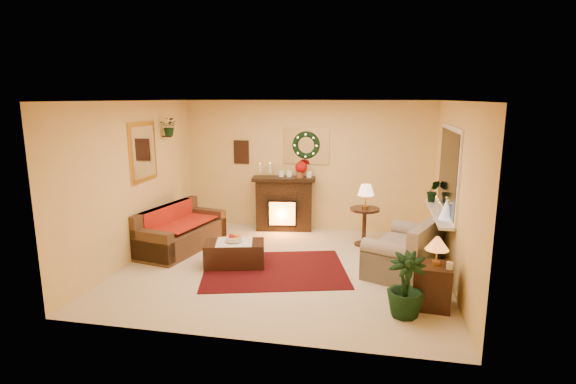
% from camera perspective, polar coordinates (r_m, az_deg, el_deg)
% --- Properties ---
extents(floor, '(5.00, 5.00, 0.00)m').
position_cam_1_polar(floor, '(7.26, -0.54, -9.49)').
color(floor, beige).
rests_on(floor, ground).
extents(ceiling, '(5.00, 5.00, 0.00)m').
position_cam_1_polar(ceiling, '(6.76, -0.59, 11.51)').
color(ceiling, white).
rests_on(ceiling, ground).
extents(wall_back, '(5.00, 5.00, 0.00)m').
position_cam_1_polar(wall_back, '(9.07, 2.33, 3.35)').
color(wall_back, '#EFD88C').
rests_on(wall_back, ground).
extents(wall_front, '(5.00, 5.00, 0.00)m').
position_cam_1_polar(wall_front, '(4.77, -6.07, -4.54)').
color(wall_front, '#EFD88C').
rests_on(wall_front, ground).
extents(wall_left, '(4.50, 4.50, 0.00)m').
position_cam_1_polar(wall_left, '(7.79, -18.89, 1.29)').
color(wall_left, '#EFD88C').
rests_on(wall_left, ground).
extents(wall_right, '(4.50, 4.50, 0.00)m').
position_cam_1_polar(wall_right, '(6.85, 20.39, -0.20)').
color(wall_right, '#EFD88C').
rests_on(wall_right, ground).
extents(area_rug, '(2.55, 2.16, 0.01)m').
position_cam_1_polar(area_rug, '(7.13, -1.72, -9.84)').
color(area_rug, maroon).
rests_on(area_rug, floor).
extents(sofa, '(1.13, 1.90, 0.76)m').
position_cam_1_polar(sofa, '(8.18, -13.41, -4.15)').
color(sofa, '#3C2715').
rests_on(sofa, floor).
extents(red_throw, '(0.83, 1.35, 0.02)m').
position_cam_1_polar(red_throw, '(8.33, -13.36, -3.69)').
color(red_throw, red).
rests_on(red_throw, sofa).
extents(fireplace, '(1.16, 0.51, 1.02)m').
position_cam_1_polar(fireplace, '(9.09, -0.50, -1.45)').
color(fireplace, black).
rests_on(fireplace, floor).
extents(poinsettia, '(0.24, 0.24, 0.24)m').
position_cam_1_polar(poinsettia, '(8.87, 1.69, 3.15)').
color(poinsettia, '#A00D09').
rests_on(poinsettia, fireplace).
extents(mantel_candle_a, '(0.06, 0.06, 0.17)m').
position_cam_1_polar(mantel_candle_a, '(9.04, -3.58, 3.05)').
color(mantel_candle_a, beige).
rests_on(mantel_candle_a, fireplace).
extents(mantel_candle_b, '(0.07, 0.07, 0.20)m').
position_cam_1_polar(mantel_candle_b, '(9.02, -2.29, 3.04)').
color(mantel_candle_b, white).
rests_on(mantel_candle_b, fireplace).
extents(mantel_mirror, '(0.92, 0.02, 0.72)m').
position_cam_1_polar(mantel_mirror, '(9.00, 2.33, 5.85)').
color(mantel_mirror, white).
rests_on(mantel_mirror, wall_back).
extents(wreath, '(0.55, 0.11, 0.55)m').
position_cam_1_polar(wreath, '(8.96, 2.29, 5.95)').
color(wreath, '#194719').
rests_on(wreath, wall_back).
extents(wall_art, '(0.32, 0.03, 0.48)m').
position_cam_1_polar(wall_art, '(9.32, -5.94, 5.07)').
color(wall_art, '#381E11').
rests_on(wall_art, wall_back).
extents(gold_mirror, '(0.03, 0.84, 1.00)m').
position_cam_1_polar(gold_mirror, '(7.97, -17.92, 4.86)').
color(gold_mirror, gold).
rests_on(gold_mirror, wall_left).
extents(hanging_plant, '(0.33, 0.28, 0.36)m').
position_cam_1_polar(hanging_plant, '(8.55, -14.75, 6.97)').
color(hanging_plant, '#194719').
rests_on(hanging_plant, wall_left).
extents(loveseat, '(1.35, 1.67, 0.84)m').
position_cam_1_polar(loveseat, '(7.20, 14.64, -6.50)').
color(loveseat, '#A49D89').
rests_on(loveseat, floor).
extents(window_frame, '(0.03, 1.86, 1.36)m').
position_cam_1_polar(window_frame, '(7.34, 19.75, 2.60)').
color(window_frame, white).
rests_on(window_frame, wall_right).
extents(window_glass, '(0.02, 1.70, 1.22)m').
position_cam_1_polar(window_glass, '(7.33, 19.64, 2.61)').
color(window_glass, black).
rests_on(window_glass, wall_right).
extents(window_sill, '(0.22, 1.86, 0.04)m').
position_cam_1_polar(window_sill, '(7.45, 18.59, -2.53)').
color(window_sill, white).
rests_on(window_sill, wall_right).
extents(mini_tree, '(0.21, 0.21, 0.32)m').
position_cam_1_polar(mini_tree, '(6.97, 19.45, -2.11)').
color(mini_tree, white).
rests_on(mini_tree, window_sill).
extents(sill_plant, '(0.27, 0.22, 0.50)m').
position_cam_1_polar(sill_plant, '(8.06, 17.96, 0.14)').
color(sill_plant, '#213E1C').
rests_on(sill_plant, window_sill).
extents(side_table_round, '(0.60, 0.60, 0.69)m').
position_cam_1_polar(side_table_round, '(8.31, 9.64, -4.51)').
color(side_table_round, '#3F2015').
rests_on(side_table_round, floor).
extents(lamp_cream, '(0.29, 0.29, 0.45)m').
position_cam_1_polar(lamp_cream, '(8.15, 9.84, -0.80)').
color(lamp_cream, '#FFC88F').
rests_on(lamp_cream, side_table_round).
extents(end_table_square, '(0.50, 0.50, 0.57)m').
position_cam_1_polar(end_table_square, '(6.16, 17.75, -11.38)').
color(end_table_square, black).
rests_on(end_table_square, floor).
extents(lamp_tiffany, '(0.30, 0.30, 0.43)m').
position_cam_1_polar(lamp_tiffany, '(5.99, 18.36, -7.24)').
color(lamp_tiffany, '#FFAC44').
rests_on(lamp_tiffany, end_table_square).
extents(coffee_table, '(1.03, 0.73, 0.39)m').
position_cam_1_polar(coffee_table, '(7.28, -6.79, -7.73)').
color(coffee_table, black).
rests_on(coffee_table, floor).
extents(fruit_bowl, '(0.25, 0.25, 0.06)m').
position_cam_1_polar(fruit_bowl, '(7.19, -6.87, -5.96)').
color(fruit_bowl, beige).
rests_on(fruit_bowl, coffee_table).
extents(floor_palm, '(1.44, 1.44, 2.41)m').
position_cam_1_polar(floor_palm, '(5.75, 14.74, -10.96)').
color(floor_palm, '#133614').
rests_on(floor_palm, floor).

